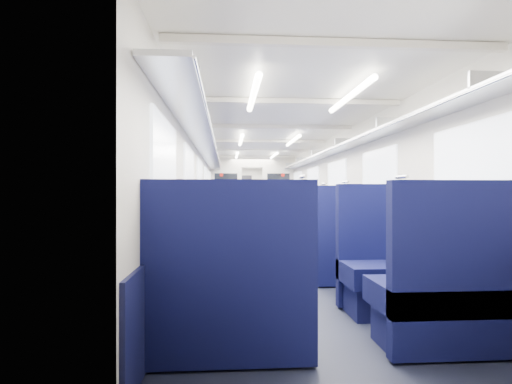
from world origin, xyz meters
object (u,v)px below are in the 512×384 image
Objects in this scene: seat_3 at (400,271)px; seat_10 at (228,230)px; seat_7 at (333,241)px; seat_11 at (307,229)px; seat_13 at (297,224)px; seat_14 at (227,221)px; seat_15 at (290,221)px; seat_18 at (227,216)px; seat_5 at (359,253)px; seat_9 at (320,235)px; seat_6 at (228,242)px; end_door at (244,196)px; seat_2 at (229,271)px; seat_0 at (230,303)px; seat_1 at (457,298)px; seat_19 at (279,216)px; seat_4 at (228,255)px; seat_12 at (228,225)px; seat_8 at (228,235)px; seat_17 at (283,218)px; bulkhead at (252,190)px; seat_16 at (227,219)px.

seat_10 is at bearing 109.90° from seat_3.
seat_7 is 2.18m from seat_11.
seat_13 is 2.03m from seat_14.
seat_18 is at bearing 124.40° from seat_15.
seat_5 is at bearing -90.00° from seat_15.
seat_11 is 1.00× the size of seat_15.
seat_5 and seat_9 have the same top height.
seat_6 and seat_18 have the same top height.
end_door reaches higher than seat_2.
seat_0 is at bearing -90.00° from seat_18.
seat_10 is at bearing -94.10° from end_door.
end_door is 1.56× the size of seat_18.
seat_1 is 2.23m from seat_5.
seat_19 is at bearing 70.18° from seat_10.
seat_1 is 1.00× the size of seat_9.
seat_2 is 1.03m from seat_4.
seat_9 and seat_19 have the same top height.
seat_7 is at bearing -90.00° from seat_9.
seat_3 and seat_6 have the same top height.
seat_10 is at bearing -90.00° from seat_12.
seat_12 is 3.65m from seat_19.
seat_4 is 1.00× the size of seat_6.
seat_8 is at bearing 90.00° from seat_0.
seat_17 is (1.66, 5.80, 0.00)m from seat_6.
seat_2 is at bearing -90.00° from seat_12.
bulkhead reaches higher than seat_8.
seat_5 is at bearing 2.50° from seat_4.
seat_6 is 1.06m from seat_8.
bulkhead reaches higher than seat_19.
seat_2 and seat_8 have the same top height.
seat_16 is (-1.66, 3.54, 0.00)m from seat_11.
bulkhead is 2.19× the size of seat_17.
seat_13 is at bearing -90.00° from seat_15.
seat_11 is at bearing 90.00° from seat_7.
seat_17 is at bearing -61.83° from bulkhead.
seat_14 is (0.00, 8.06, 0.00)m from seat_0.
seat_1 and seat_15 have the same top height.
end_door is at bearing 84.80° from seat_14.
seat_19 is (0.83, -0.59, -0.84)m from bulkhead.
bulkhead is 2.19× the size of seat_4.
seat_6 is 2.16m from seat_10.
bulkhead is at bearing 118.17° from seat_17.
seat_0 is 1.00× the size of seat_8.
seat_13 is (1.66, 4.72, 0.00)m from seat_4.
seat_16 is at bearing 90.00° from seat_4.
seat_18 is (0.00, 1.17, 0.00)m from seat_16.
seat_17 is 2.02m from seat_18.
seat_18 is (0.00, 6.95, 0.00)m from seat_6.
end_door is 13.72m from seat_7.
seat_8 and seat_12 have the same top height.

